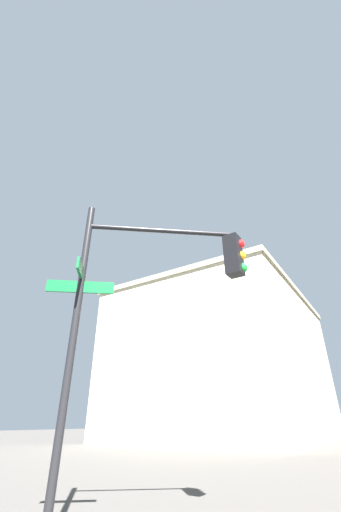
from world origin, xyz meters
TOP-DOWN VIEW (x-y plane):
  - traffic_signal_near at (-6.10, -5.79)m, footprint 2.70×2.31m
  - building_stucco at (-15.11, 17.13)m, footprint 14.52×18.55m

SIDE VIEW (x-z plane):
  - traffic_signal_near at x=-6.10m, z-range 1.02..6.04m
  - building_stucco at x=-15.11m, z-range 0.01..11.43m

